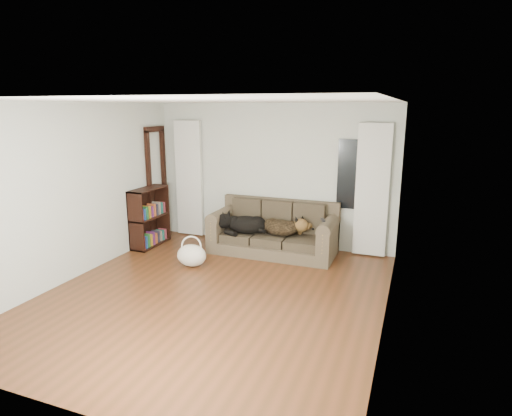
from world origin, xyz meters
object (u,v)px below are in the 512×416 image
(dog_black_lab, at_px, (244,225))
(dog_shepherd, at_px, (283,227))
(sofa, at_px, (273,228))
(tote_bag, at_px, (192,257))
(bookshelf, at_px, (150,219))

(dog_black_lab, relative_size, dog_shepherd, 1.07)
(dog_shepherd, bearing_deg, sofa, 12.54)
(sofa, height_order, dog_shepherd, sofa)
(tote_bag, height_order, bookshelf, bookshelf)
(dog_black_lab, height_order, dog_shepherd, dog_shepherd)
(bookshelf, bearing_deg, dog_shepherd, 15.88)
(sofa, bearing_deg, bookshelf, -170.25)
(sofa, xyz_separation_m, dog_shepherd, (0.18, -0.01, 0.04))
(dog_black_lab, bearing_deg, dog_shepherd, 6.41)
(dog_black_lab, distance_m, bookshelf, 1.81)
(sofa, distance_m, dog_shepherd, 0.19)
(dog_shepherd, bearing_deg, dog_black_lab, 24.63)
(dog_shepherd, bearing_deg, tote_bag, 58.56)
(dog_shepherd, xyz_separation_m, bookshelf, (-2.47, -0.38, 0.01))
(dog_black_lab, xyz_separation_m, tote_bag, (-0.52, -0.98, -0.32))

